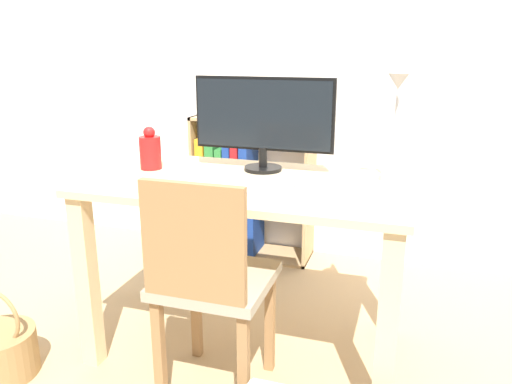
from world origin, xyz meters
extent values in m
plane|color=tan|center=(0.00, 0.00, 0.00)|extent=(10.00, 10.00, 0.00)
cube|color=white|center=(0.00, 1.17, 1.30)|extent=(8.00, 0.05, 2.60)
cube|color=#D8BC8C|center=(0.00, 0.00, 0.75)|extent=(1.29, 0.71, 0.03)
cube|color=#D8BC8C|center=(-0.59, -0.30, 0.37)|extent=(0.07, 0.07, 0.74)
cube|color=#D8BC8C|center=(0.59, -0.30, 0.37)|extent=(0.07, 0.07, 0.74)
cube|color=#D8BC8C|center=(-0.59, 0.30, 0.37)|extent=(0.07, 0.07, 0.74)
cube|color=#D8BC8C|center=(0.59, 0.30, 0.37)|extent=(0.07, 0.07, 0.74)
cylinder|color=black|center=(0.01, 0.18, 0.77)|extent=(0.16, 0.16, 0.02)
cylinder|color=black|center=(0.01, 0.18, 0.82)|extent=(0.04, 0.04, 0.09)
cube|color=black|center=(0.01, 0.19, 1.01)|extent=(0.61, 0.02, 0.31)
cube|color=black|center=(0.01, 0.18, 1.01)|extent=(0.59, 0.03, 0.28)
cube|color=#B2B2B7|center=(0.00, -0.11, 0.77)|extent=(0.41, 0.14, 0.02)
cylinder|color=red|center=(-0.47, 0.06, 0.84)|extent=(0.09, 0.09, 0.14)
sphere|color=red|center=(-0.47, 0.06, 0.93)|extent=(0.05, 0.05, 0.05)
cylinder|color=#B7B7BC|center=(0.55, 0.18, 0.78)|extent=(0.10, 0.10, 0.02)
cylinder|color=#B7B7BC|center=(0.55, 0.18, 0.98)|extent=(0.02, 0.02, 0.40)
cylinder|color=#B7B7BC|center=(0.55, 0.13, 1.18)|extent=(0.01, 0.10, 0.01)
cone|color=#B7B7BC|center=(0.55, 0.08, 1.16)|extent=(0.08, 0.08, 0.06)
cube|color=#9E937F|center=(-0.03, -0.29, 0.46)|extent=(0.40, 0.40, 0.04)
cube|color=olive|center=(-0.03, -0.47, 0.68)|extent=(0.36, 0.03, 0.40)
cube|color=olive|center=(-0.19, -0.45, 0.22)|extent=(0.04, 0.04, 0.44)
cube|color=olive|center=(0.13, -0.45, 0.22)|extent=(0.04, 0.04, 0.44)
cube|color=olive|center=(-0.19, -0.13, 0.22)|extent=(0.04, 0.04, 0.44)
cube|color=olive|center=(0.13, -0.13, 0.22)|extent=(0.04, 0.04, 0.44)
cube|color=tan|center=(-0.66, 0.99, 0.44)|extent=(0.02, 0.28, 0.88)
cube|color=tan|center=(0.05, 0.99, 0.44)|extent=(0.02, 0.28, 0.88)
cube|color=tan|center=(-0.30, 0.99, 0.01)|extent=(0.73, 0.28, 0.02)
cube|color=tan|center=(-0.30, 0.99, 0.87)|extent=(0.73, 0.28, 0.02)
cube|color=tan|center=(-0.30, 0.99, 0.44)|extent=(0.69, 0.28, 0.02)
cube|color=navy|center=(-0.61, 0.99, 0.18)|extent=(0.06, 0.24, 0.33)
cube|color=beige|center=(-0.53, 0.99, 0.21)|extent=(0.06, 0.24, 0.38)
cube|color=red|center=(-0.46, 0.99, 0.14)|extent=(0.06, 0.24, 0.24)
cube|color=navy|center=(-0.40, 0.99, 0.18)|extent=(0.04, 0.24, 0.32)
cube|color=#2D7F38|center=(-0.34, 0.99, 0.20)|extent=(0.05, 0.24, 0.37)
cube|color=navy|center=(-0.28, 0.99, 0.17)|extent=(0.04, 0.24, 0.30)
cube|color=orange|center=(-0.61, 0.99, 0.60)|extent=(0.05, 0.24, 0.30)
cube|color=#2D7F38|center=(-0.55, 0.99, 0.62)|extent=(0.05, 0.24, 0.34)
cube|color=#2D7F38|center=(-0.49, 0.99, 0.57)|extent=(0.04, 0.24, 0.24)
cube|color=navy|center=(-0.44, 0.99, 0.60)|extent=(0.04, 0.24, 0.30)
cube|color=red|center=(-0.39, 0.99, 0.59)|extent=(0.04, 0.24, 0.28)
cube|color=navy|center=(-0.33, 0.99, 0.63)|extent=(0.05, 0.24, 0.37)
cylinder|color=#997547|center=(-0.90, -0.49, 0.09)|extent=(0.29, 0.29, 0.19)
camera|label=1|loc=(0.62, -1.84, 1.29)|focal=35.00mm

